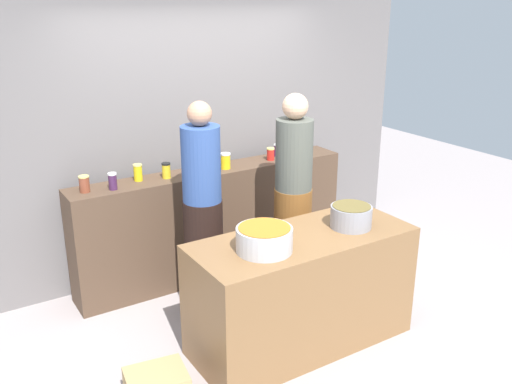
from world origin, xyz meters
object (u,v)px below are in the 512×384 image
Objects in this scene: preserve_jar_5 at (226,161)px; cooking_pot_center at (351,216)px; preserve_jar_0 at (84,184)px; preserve_jar_4 at (195,167)px; preserve_jar_6 at (271,154)px; cook_with_tongs at (203,220)px; preserve_jar_8 at (300,149)px; preserve_jar_7 at (278,150)px; preserve_jar_2 at (138,172)px; preserve_jar_1 at (113,181)px; cooking_pot_left at (264,239)px; preserve_jar_3 at (166,170)px; cook_in_cap at (293,206)px.

preserve_jar_5 is 0.47× the size of cooking_pot_center.
preserve_jar_0 is 1.30m from preserve_jar_5.
preserve_jar_6 reaches higher than preserve_jar_4.
cooking_pot_center is at bearing -46.52° from cook_with_tongs.
preserve_jar_0 is 1.14× the size of preserve_jar_8.
preserve_jar_7 is 0.38× the size of cooking_pot_center.
preserve_jar_2 is 1.47m from preserve_jar_7.
preserve_jar_1 is at bearing -179.30° from preserve_jar_8.
preserve_jar_0 is 0.35× the size of cooking_pot_left.
preserve_jar_3 is 0.58m from preserve_jar_5.
cooking_pot_left is at bearing -87.97° from cook_with_tongs.
preserve_jar_2 is 1.54m from cooking_pot_left.
preserve_jar_2 reaches higher than preserve_jar_8.
preserve_jar_2 is at bearing 102.32° from cooking_pot_left.
cook_in_cap is (0.87, -0.70, -0.28)m from preserve_jar_3.
cooking_pot_center is at bearing -89.23° from cook_in_cap.
preserve_jar_5 is (1.08, 0.02, 0.00)m from preserve_jar_1.
cooking_pot_center is at bearing -45.08° from preserve_jar_1.
cook_with_tongs is at bearing -111.06° from preserve_jar_4.
preserve_jar_5 is (0.58, -0.03, 0.00)m from preserve_jar_3.
preserve_jar_5 is at bearing 70.93° from cooking_pot_left.
preserve_jar_4 is 0.35× the size of cooking_pot_center.
preserve_jar_5 is 0.08× the size of cook_with_tongs.
cook_in_cap reaches higher than cook_with_tongs.
preserve_jar_4 is (0.99, -0.02, -0.01)m from preserve_jar_0.
preserve_jar_8 is at bearing -2.52° from preserve_jar_6.
preserve_jar_2 is 0.99× the size of preserve_jar_5.
preserve_jar_2 is at bearing 173.63° from preserve_jar_5.
cooking_pot_left is at bearing -109.07° from preserve_jar_5.
preserve_jar_7 is at bearing 0.31° from preserve_jar_2.
preserve_jar_2 is 0.08× the size of cook_in_cap.
preserve_jar_8 is 1.52m from cooking_pot_center.
preserve_jar_3 is at bearing 179.51° from preserve_jar_6.
cook_in_cap is (-0.01, 0.74, -0.15)m from cooking_pot_center.
preserve_jar_3 reaches higher than preserve_jar_8.
preserve_jar_8 is 0.31× the size of cooking_pot_left.
preserve_jar_2 is 1.33m from preserve_jar_6.
preserve_jar_4 is 0.66m from cook_with_tongs.
cook_in_cap reaches higher than preserve_jar_3.
cooking_pot_left is at bearing -136.38° from cook_in_cap.
cook_in_cap reaches higher than preserve_jar_2.
preserve_jar_6 is at bearing 1.41° from preserve_jar_1.
preserve_jar_6 is 0.31× the size of cooking_pot_left.
preserve_jar_1 is at bearing -177.09° from preserve_jar_4.
preserve_jar_6 is 0.07× the size of cook_in_cap.
cook_with_tongs is at bearing -158.53° from preserve_jar_8.
preserve_jar_5 reaches higher than preserve_jar_0.
preserve_jar_6 is 1.44m from cooking_pot_center.
preserve_jar_5 is 0.66m from preserve_jar_7.
cook_in_cap is at bearing -49.08° from preserve_jar_4.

